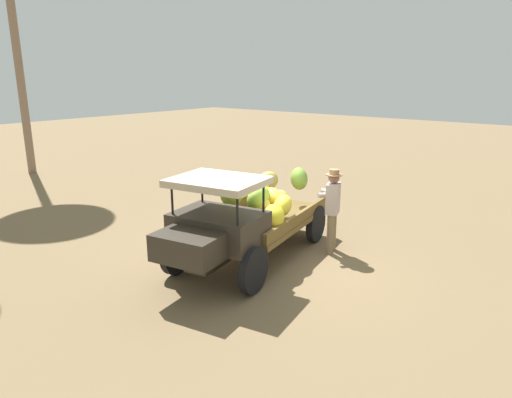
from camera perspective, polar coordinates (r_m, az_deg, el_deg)
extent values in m
plane|color=olive|center=(9.19, 0.36, -7.55)|extent=(60.00, 60.00, 0.00)
cube|color=#302921|center=(9.27, -0.30, -4.33)|extent=(4.01, 1.14, 0.16)
cylinder|color=black|center=(7.75, -0.32, -8.79)|extent=(0.82, 0.28, 0.81)
cylinder|color=black|center=(8.58, -9.77, -6.57)|extent=(0.82, 0.28, 0.81)
cylinder|color=black|center=(10.13, 7.40, -3.04)|extent=(0.82, 0.28, 0.81)
cylinder|color=black|center=(10.77, -0.54, -1.78)|extent=(0.82, 0.28, 0.81)
cube|color=brown|center=(9.59, 1.01, -2.52)|extent=(3.26, 2.22, 0.10)
cube|color=brown|center=(9.21, 5.42, -2.30)|extent=(2.97, 0.61, 0.22)
cube|color=brown|center=(9.92, -3.09, -0.96)|extent=(2.97, 0.61, 0.22)
cube|color=#302921|center=(8.09, -4.60, -3.55)|extent=(1.35, 1.69, 0.55)
cube|color=#302921|center=(7.42, -8.41, -5.90)|extent=(0.88, 1.17, 0.44)
cylinder|color=black|center=(7.24, -2.32, -1.22)|extent=(0.04, 0.04, 0.55)
cylinder|color=black|center=(7.96, -10.32, 0.06)|extent=(0.04, 0.04, 0.55)
cylinder|color=black|center=(7.98, 0.93, 0.35)|extent=(0.04, 0.04, 0.55)
cylinder|color=black|center=(8.64, -6.67, 1.41)|extent=(0.04, 0.04, 0.55)
cube|color=#C3B298|center=(7.87, -4.73, 2.14)|extent=(1.47, 1.71, 0.12)
ellipsoid|color=#91BE3C|center=(8.88, 0.28, 0.08)|extent=(0.74, 0.63, 0.60)
ellipsoid|color=gold|center=(9.41, -2.81, 1.38)|extent=(0.75, 0.64, 0.50)
ellipsoid|color=gold|center=(8.93, 0.50, -1.07)|extent=(0.79, 0.79, 0.60)
ellipsoid|color=yellow|center=(8.56, 2.23, -2.19)|extent=(0.77, 0.72, 0.54)
ellipsoid|color=#C7B251|center=(10.59, 1.43, 2.23)|extent=(0.65, 0.56, 0.52)
ellipsoid|color=#8FB533|center=(8.86, -3.06, 0.63)|extent=(0.70, 0.67, 0.51)
ellipsoid|color=#7FAD3B|center=(10.32, 5.33, 2.52)|extent=(0.67, 0.66, 0.53)
ellipsoid|color=gold|center=(9.55, 0.34, 1.63)|extent=(0.77, 0.79, 0.47)
ellipsoid|color=yellow|center=(8.97, 3.24, -0.84)|extent=(0.79, 0.76, 0.56)
ellipsoid|color=gold|center=(9.35, 2.80, -0.14)|extent=(0.78, 0.63, 0.46)
ellipsoid|color=gold|center=(9.18, 2.00, 0.27)|extent=(0.74, 0.77, 0.46)
cylinder|color=#836D4E|center=(9.48, 9.16, -4.34)|extent=(0.15, 0.15, 0.83)
cylinder|color=#836D4E|center=(9.72, 9.42, -3.85)|extent=(0.15, 0.15, 0.83)
cube|color=#BFABA6|center=(9.38, 9.48, 0.08)|extent=(0.46, 0.36, 0.62)
cylinder|color=#BFABA6|center=(9.28, 8.80, 0.53)|extent=(0.39, 0.29, 0.10)
cylinder|color=#BFABA6|center=(9.47, 9.01, 0.82)|extent=(0.22, 0.41, 0.10)
sphere|color=#8A5C4F|center=(9.29, 9.59, 2.57)|extent=(0.22, 0.22, 0.22)
cylinder|color=#9B7350|center=(9.27, 9.61, 2.96)|extent=(0.34, 0.34, 0.02)
cylinder|color=#9B7350|center=(9.26, 9.63, 3.33)|extent=(0.20, 0.20, 0.10)
cylinder|color=#856A57|center=(18.76, -27.67, 17.86)|extent=(0.28, 0.28, 9.90)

